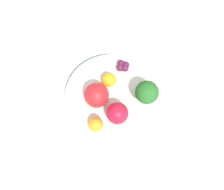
# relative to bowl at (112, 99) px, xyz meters

# --- Properties ---
(ground_plane) EXTENTS (6.00, 6.00, 0.00)m
(ground_plane) POSITION_rel_bowl_xyz_m (0.00, 0.00, -0.04)
(ground_plane) COLOR gray
(table_surface) EXTENTS (1.20, 1.20, 0.02)m
(table_surface) POSITION_rel_bowl_xyz_m (0.00, 0.00, -0.03)
(table_surface) COLOR #B2C6B2
(table_surface) RESTS_ON ground_plane
(bowl) EXTENTS (0.23, 0.23, 0.04)m
(bowl) POSITION_rel_bowl_xyz_m (0.00, 0.00, 0.00)
(bowl) COLOR silver
(bowl) RESTS_ON table_surface
(broccoli) EXTENTS (0.05, 0.05, 0.07)m
(broccoli) POSITION_rel_bowl_xyz_m (0.05, 0.06, 0.06)
(broccoli) COLOR #8CB76B
(broccoli) RESTS_ON bowl
(apple_red) EXTENTS (0.05, 0.05, 0.05)m
(apple_red) POSITION_rel_bowl_xyz_m (0.05, -0.02, 0.04)
(apple_red) COLOR #B7142D
(apple_red) RESTS_ON bowl
(apple_green) EXTENTS (0.06, 0.06, 0.06)m
(apple_green) POSITION_rel_bowl_xyz_m (-0.01, -0.03, 0.05)
(apple_green) COLOR red
(apple_green) RESTS_ON bowl
(orange_front) EXTENTS (0.04, 0.04, 0.04)m
(orange_front) POSITION_rel_bowl_xyz_m (-0.03, 0.01, 0.04)
(orange_front) COLOR orange
(orange_front) RESTS_ON bowl
(orange_back) EXTENTS (0.03, 0.03, 0.03)m
(orange_back) POSITION_rel_bowl_xyz_m (0.04, -0.07, 0.04)
(orange_back) COLOR orange
(orange_back) RESTS_ON bowl
(grape_cluster) EXTENTS (0.04, 0.03, 0.02)m
(grape_cluster) POSITION_rel_bowl_xyz_m (-0.05, 0.07, 0.03)
(grape_cluster) COLOR #511938
(grape_cluster) RESTS_ON bowl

